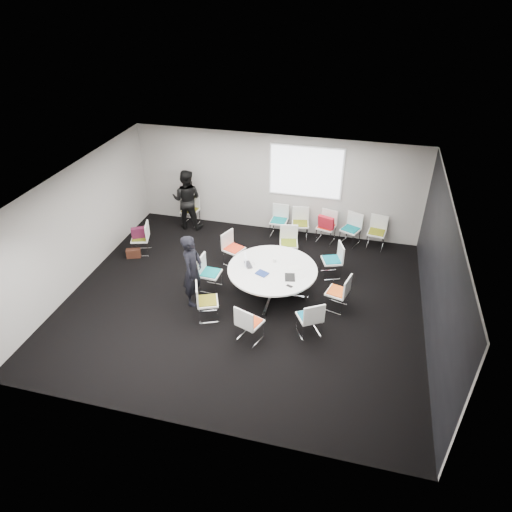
% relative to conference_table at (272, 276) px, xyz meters
% --- Properties ---
extents(room_shell, '(8.08, 7.08, 2.88)m').
position_rel_conference_table_xyz_m(room_shell, '(-0.49, -0.39, 0.88)').
color(room_shell, black).
rests_on(room_shell, ground).
extents(conference_table, '(2.04, 2.04, 0.73)m').
position_rel_conference_table_xyz_m(conference_table, '(0.00, 0.00, 0.00)').
color(conference_table, silver).
rests_on(conference_table, ground).
extents(projection_screen, '(1.90, 0.03, 1.35)m').
position_rel_conference_table_xyz_m(projection_screen, '(0.21, 3.07, 1.33)').
color(projection_screen, white).
rests_on(projection_screen, room_shell).
extents(chair_ring_a, '(0.55, 0.56, 0.88)m').
position_rel_conference_table_xyz_m(chair_ring_a, '(1.52, -0.14, -0.24)').
color(chair_ring_a, silver).
rests_on(chair_ring_a, ground).
extents(chair_ring_b, '(0.58, 0.59, 0.88)m').
position_rel_conference_table_xyz_m(chair_ring_b, '(1.25, 1.11, -0.24)').
color(chair_ring_b, silver).
rests_on(chair_ring_b, ground).
extents(chair_ring_c, '(0.54, 0.53, 0.88)m').
position_rel_conference_table_xyz_m(chair_ring_c, '(0.08, 1.65, -0.24)').
color(chair_ring_c, silver).
rests_on(chair_ring_c, ground).
extents(chair_ring_d, '(0.59, 0.59, 0.88)m').
position_rel_conference_table_xyz_m(chair_ring_d, '(-1.23, 1.03, -0.24)').
color(chair_ring_d, silver).
rests_on(chair_ring_d, ground).
extents(chair_ring_e, '(0.47, 0.48, 0.88)m').
position_rel_conference_table_xyz_m(chair_ring_e, '(-1.46, -0.14, -0.24)').
color(chair_ring_e, silver).
rests_on(chair_ring_e, ground).
extents(chair_ring_f, '(0.59, 0.59, 0.88)m').
position_rel_conference_table_xyz_m(chair_ring_f, '(-1.18, -1.15, -0.24)').
color(chair_ring_f, silver).
rests_on(chair_ring_f, ground).
extents(chair_ring_g, '(0.59, 0.58, 0.88)m').
position_rel_conference_table_xyz_m(chair_ring_g, '(-0.12, -1.59, -0.24)').
color(chair_ring_g, silver).
rests_on(chair_ring_g, ground).
extents(chair_ring_h, '(0.63, 0.62, 0.88)m').
position_rel_conference_table_xyz_m(chair_ring_h, '(1.04, -1.14, -0.24)').
color(chair_ring_h, silver).
rests_on(chair_ring_h, ground).
extents(chair_back_a, '(0.47, 0.46, 0.88)m').
position_rel_conference_table_xyz_m(chair_back_a, '(-0.42, 2.78, -0.24)').
color(chair_back_a, silver).
rests_on(chair_back_a, ground).
extents(chair_back_b, '(0.53, 0.52, 0.88)m').
position_rel_conference_table_xyz_m(chair_back_b, '(0.19, 2.75, -0.24)').
color(chair_back_b, silver).
rests_on(chair_back_b, ground).
extents(chair_back_c, '(0.55, 0.54, 0.88)m').
position_rel_conference_table_xyz_m(chair_back_c, '(0.92, 2.77, -0.24)').
color(chair_back_c, silver).
rests_on(chair_back_c, ground).
extents(chair_back_d, '(0.60, 0.60, 0.88)m').
position_rel_conference_table_xyz_m(chair_back_d, '(1.58, 2.77, -0.24)').
color(chair_back_d, silver).
rests_on(chair_back_d, ground).
extents(chair_back_e, '(0.52, 0.51, 0.88)m').
position_rel_conference_table_xyz_m(chair_back_e, '(2.27, 2.78, -0.24)').
color(chair_back_e, silver).
rests_on(chair_back_e, ground).
extents(chair_spare_left, '(0.57, 0.57, 0.88)m').
position_rel_conference_table_xyz_m(chair_spare_left, '(-3.75, 0.94, -0.24)').
color(chair_spare_left, silver).
rests_on(chair_spare_left, ground).
extents(chair_person_back, '(0.51, 0.50, 0.88)m').
position_rel_conference_table_xyz_m(chair_person_back, '(-3.07, 2.78, -0.24)').
color(chair_person_back, silver).
rests_on(chair_person_back, ground).
extents(person_main, '(0.43, 0.64, 1.72)m').
position_rel_conference_table_xyz_m(person_main, '(-1.65, -0.69, 0.34)').
color(person_main, black).
rests_on(person_main, ground).
extents(person_back, '(0.90, 0.73, 1.76)m').
position_rel_conference_table_xyz_m(person_back, '(-3.08, 2.61, 0.36)').
color(person_back, black).
rests_on(person_back, ground).
extents(laptop, '(0.34, 0.38, 0.03)m').
position_rel_conference_table_xyz_m(laptop, '(-0.52, 0.02, 0.23)').
color(laptop, '#333338').
rests_on(laptop, conference_table).
extents(laptop_lid, '(0.10, 0.29, 0.22)m').
position_rel_conference_table_xyz_m(laptop_lid, '(-0.63, 0.02, 0.34)').
color(laptop_lid, silver).
rests_on(laptop_lid, conference_table).
extents(notebook_black, '(0.28, 0.34, 0.02)m').
position_rel_conference_table_xyz_m(notebook_black, '(0.45, -0.25, 0.22)').
color(notebook_black, black).
rests_on(notebook_black, conference_table).
extents(tablet_folio, '(0.32, 0.29, 0.03)m').
position_rel_conference_table_xyz_m(tablet_folio, '(-0.18, -0.26, 0.23)').
color(tablet_folio, navy).
rests_on(tablet_folio, conference_table).
extents(papers_right, '(0.36, 0.33, 0.00)m').
position_rel_conference_table_xyz_m(papers_right, '(0.47, 0.14, 0.21)').
color(papers_right, white).
rests_on(papers_right, conference_table).
extents(papers_front, '(0.36, 0.31, 0.00)m').
position_rel_conference_table_xyz_m(papers_front, '(0.62, -0.08, 0.21)').
color(papers_front, white).
rests_on(papers_front, conference_table).
extents(cup, '(0.08, 0.08, 0.09)m').
position_rel_conference_table_xyz_m(cup, '(-0.01, 0.28, 0.26)').
color(cup, white).
rests_on(cup, conference_table).
extents(phone, '(0.16, 0.12, 0.01)m').
position_rel_conference_table_xyz_m(phone, '(0.50, -0.57, 0.22)').
color(phone, black).
rests_on(phone, conference_table).
extents(maroon_bag, '(0.42, 0.31, 0.28)m').
position_rel_conference_table_xyz_m(maroon_bag, '(-3.77, 0.94, 0.10)').
color(maroon_bag, '#50152E').
rests_on(maroon_bag, chair_spare_left).
extents(brown_bag, '(0.39, 0.28, 0.24)m').
position_rel_conference_table_xyz_m(brown_bag, '(-3.88, 0.68, -0.40)').
color(brown_bag, '#3E1E14').
rests_on(brown_bag, ground).
extents(red_jacket, '(0.47, 0.30, 0.36)m').
position_rel_conference_table_xyz_m(red_jacket, '(0.92, 2.54, 0.18)').
color(red_jacket, '#B11524').
rests_on(red_jacket, chair_back_c).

